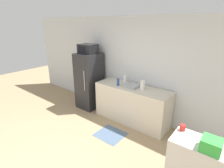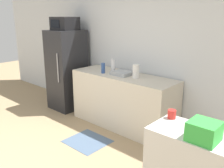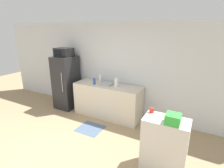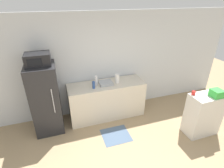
{
  "view_description": "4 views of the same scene",
  "coord_description": "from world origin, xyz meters",
  "px_view_note": "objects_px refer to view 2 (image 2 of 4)",
  "views": [
    {
      "loc": [
        2.4,
        -1.2,
        2.44
      ],
      "look_at": [
        0.21,
        1.54,
        1.2
      ],
      "focal_mm": 28.0,
      "sensor_mm": 36.0,
      "label": 1
    },
    {
      "loc": [
        2.9,
        -0.93,
        1.96
      ],
      "look_at": [
        0.68,
        1.54,
        1.0
      ],
      "focal_mm": 40.0,
      "sensor_mm": 36.0,
      "label": 2
    },
    {
      "loc": [
        2.57,
        -1.71,
        2.39
      ],
      "look_at": [
        0.79,
        1.59,
        1.22
      ],
      "focal_mm": 28.0,
      "sensor_mm": 36.0,
      "label": 3
    },
    {
      "loc": [
        -0.8,
        -1.44,
        2.89
      ],
      "look_at": [
        0.31,
        1.89,
        1.11
      ],
      "focal_mm": 28.0,
      "sensor_mm": 36.0,
      "label": 4
    }
  ],
  "objects_px": {
    "basket": "(204,131)",
    "jar": "(172,114)",
    "bottle_short": "(103,68)",
    "paper_towel_roll": "(136,71)",
    "microwave": "(65,23)",
    "bottle_tall": "(113,66)",
    "refrigerator": "(67,70)"
  },
  "relations": [
    {
      "from": "refrigerator",
      "to": "jar",
      "type": "height_order",
      "value": "refrigerator"
    },
    {
      "from": "refrigerator",
      "to": "bottle_short",
      "type": "height_order",
      "value": "refrigerator"
    },
    {
      "from": "microwave",
      "to": "basket",
      "type": "distance_m",
      "value": 3.73
    },
    {
      "from": "bottle_tall",
      "to": "jar",
      "type": "height_order",
      "value": "bottle_tall"
    },
    {
      "from": "refrigerator",
      "to": "basket",
      "type": "bearing_deg",
      "value": -21.4
    },
    {
      "from": "microwave",
      "to": "bottle_short",
      "type": "height_order",
      "value": "microwave"
    },
    {
      "from": "paper_towel_roll",
      "to": "basket",
      "type": "bearing_deg",
      "value": -39.4
    },
    {
      "from": "refrigerator",
      "to": "bottle_short",
      "type": "bearing_deg",
      "value": -3.14
    },
    {
      "from": "bottle_short",
      "to": "basket",
      "type": "bearing_deg",
      "value": -28.86
    },
    {
      "from": "bottle_tall",
      "to": "basket",
      "type": "distance_m",
      "value": 2.64
    },
    {
      "from": "bottle_short",
      "to": "jar",
      "type": "relative_size",
      "value": 2.13
    },
    {
      "from": "refrigerator",
      "to": "paper_towel_roll",
      "type": "xyz_separation_m",
      "value": [
        1.72,
        0.05,
        0.23
      ]
    },
    {
      "from": "jar",
      "to": "paper_towel_roll",
      "type": "height_order",
      "value": "paper_towel_roll"
    },
    {
      "from": "microwave",
      "to": "bottle_short",
      "type": "relative_size",
      "value": 2.74
    },
    {
      "from": "basket",
      "to": "jar",
      "type": "xyz_separation_m",
      "value": [
        -0.39,
        0.22,
        -0.04
      ]
    },
    {
      "from": "bottle_short",
      "to": "jar",
      "type": "bearing_deg",
      "value": -28.91
    },
    {
      "from": "bottle_tall",
      "to": "jar",
      "type": "xyz_separation_m",
      "value": [
        1.83,
        -1.21,
        -0.02
      ]
    },
    {
      "from": "basket",
      "to": "paper_towel_roll",
      "type": "relative_size",
      "value": 1.01
    },
    {
      "from": "microwave",
      "to": "paper_towel_roll",
      "type": "bearing_deg",
      "value": 1.78
    },
    {
      "from": "refrigerator",
      "to": "jar",
      "type": "xyz_separation_m",
      "value": [
        3.03,
        -1.13,
        0.23
      ]
    },
    {
      "from": "bottle_short",
      "to": "paper_towel_roll",
      "type": "distance_m",
      "value": 0.64
    },
    {
      "from": "microwave",
      "to": "paper_towel_roll",
      "type": "distance_m",
      "value": 1.86
    },
    {
      "from": "microwave",
      "to": "paper_towel_roll",
      "type": "relative_size",
      "value": 2.18
    },
    {
      "from": "microwave",
      "to": "basket",
      "type": "bearing_deg",
      "value": -21.38
    },
    {
      "from": "bottle_tall",
      "to": "jar",
      "type": "distance_m",
      "value": 2.2
    },
    {
      "from": "bottle_tall",
      "to": "paper_towel_roll",
      "type": "relative_size",
      "value": 1.08
    },
    {
      "from": "microwave",
      "to": "jar",
      "type": "distance_m",
      "value": 3.31
    },
    {
      "from": "refrigerator",
      "to": "microwave",
      "type": "distance_m",
      "value": 0.94
    },
    {
      "from": "paper_towel_roll",
      "to": "jar",
      "type": "bearing_deg",
      "value": -42.15
    },
    {
      "from": "bottle_tall",
      "to": "microwave",
      "type": "bearing_deg",
      "value": -175.75
    },
    {
      "from": "microwave",
      "to": "jar",
      "type": "relative_size",
      "value": 5.84
    },
    {
      "from": "bottle_tall",
      "to": "basket",
      "type": "xyz_separation_m",
      "value": [
        2.22,
        -1.43,
        0.02
      ]
    }
  ]
}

